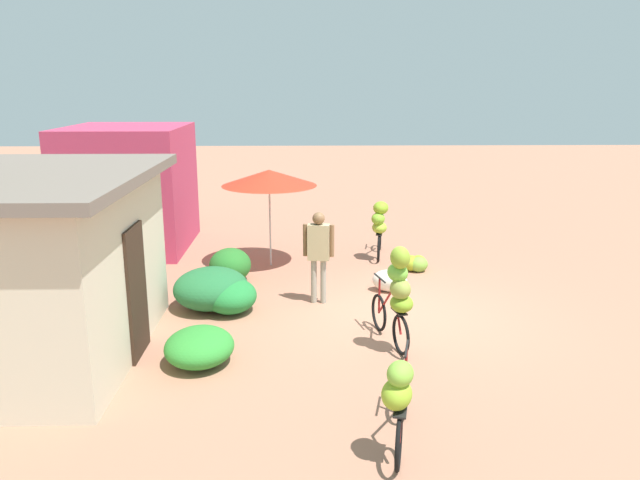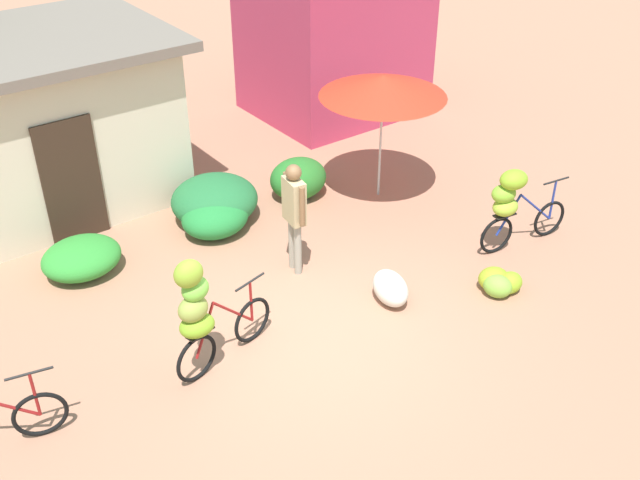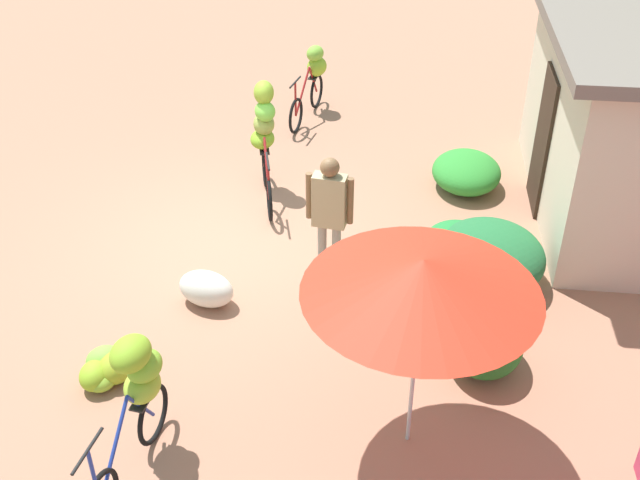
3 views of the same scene
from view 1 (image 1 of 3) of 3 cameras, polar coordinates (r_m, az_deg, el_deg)
The scene contains 14 objects.
ground_plane at distance 11.27m, azimuth 7.21°, elevation -6.86°, with size 60.00×60.00×0.00m, color #A87158.
building_low at distance 10.13m, azimuth -24.99°, elevation -2.13°, with size 4.62×3.54×2.79m.
shop_pink at distance 16.11m, azimuth -17.02°, elevation 4.58°, with size 3.20×2.80×3.00m, color #BC375A.
hedge_bush_front_left at distance 9.47m, azimuth -10.97°, elevation -9.55°, with size 1.16×1.02×0.52m, color #308D32.
hedge_bush_front_right at distance 11.39m, azimuth -8.19°, elevation -5.08°, with size 1.09×0.95×0.59m, color #237D37.
hedge_bush_mid at distance 11.61m, azimuth -9.91°, elevation -4.38°, with size 1.42×1.37×0.74m, color #246A37.
hedge_bush_by_door at distance 13.06m, azimuth -8.22°, elevation -2.29°, with size 1.02×0.86×0.70m, color #287229.
market_umbrella at distance 13.76m, azimuth -4.67°, elevation 5.69°, with size 2.10×2.10×2.17m.
bicycle_leftmost at distance 7.09m, azimuth 7.29°, elevation -14.04°, with size 1.67×0.57×1.19m.
bicycle_near_pile at distance 9.57m, azimuth 7.09°, elevation -4.71°, with size 1.56×0.50×1.69m.
bicycle_center_loaded at distance 14.50m, azimuth 5.47°, elevation 1.48°, with size 1.66×0.48×1.38m.
banana_pile_on_ground at distance 13.90m, azimuth 8.77°, elevation -2.13°, with size 0.71×0.67×0.34m.
produce_sack at distance 12.43m, azimuth 6.39°, elevation -3.72°, with size 0.70×0.44×0.44m, color silver.
person_vendor at distance 11.49m, azimuth -0.13°, elevation -0.71°, with size 0.26×0.57×1.74m.
Camera 1 is at (-10.39, 1.64, 4.06)m, focal length 35.01 mm.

